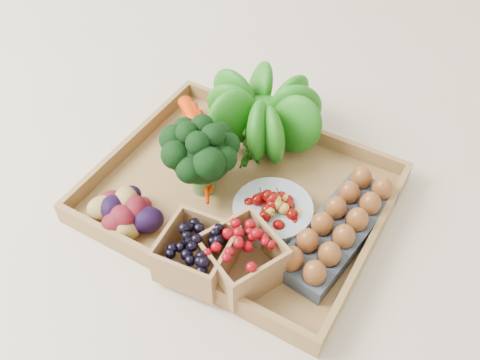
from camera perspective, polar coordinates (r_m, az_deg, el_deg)
The scene contains 10 objects.
ground at distance 1.08m, azimuth 0.00°, elevation -2.17°, with size 4.00×4.00×0.00m, color beige.
tray at distance 1.07m, azimuth 0.00°, elevation -1.91°, with size 0.55×0.45×0.01m, color olive.
carrots at distance 1.13m, azimuth -3.79°, elevation 3.56°, with size 0.22×0.15×0.05m, color red, non-canonical shape.
lettuce at distance 1.13m, azimuth 2.57°, elevation 7.70°, with size 0.17×0.17×0.17m, color #145B0E.
broccoli at distance 1.04m, azimuth -4.03°, elevation 1.40°, with size 0.16×0.16×0.12m, color black, non-canonical shape.
cherry_bowl at distance 1.01m, azimuth 3.48°, elevation -3.58°, with size 0.15×0.15×0.04m, color #8C9EA5.
egg_carton at distance 1.00m, azimuth 10.37°, elevation -5.45°, with size 0.10×0.29×0.03m, color #3B424B.
potatoes at distance 1.02m, azimuth -12.27°, elevation -2.84°, with size 0.14×0.14×0.08m, color #480B13, non-canonical shape.
punnet_blackberry at distance 0.93m, azimuth -4.65°, elevation -7.80°, with size 0.12×0.12×0.08m, color black.
punnet_raspberry at distance 0.92m, azimuth 0.23°, elevation -8.31°, with size 0.12×0.12×0.08m, color #68040A.
Camera 1 is at (0.35, -0.61, 0.82)m, focal length 40.00 mm.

